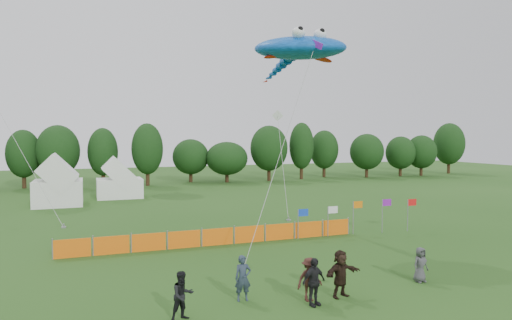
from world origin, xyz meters
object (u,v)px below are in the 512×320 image
object	(u,v)px
spectator_a	(243,278)
spectator_c	(309,279)
spectator_e	(420,265)
spectator_f	(341,274)
barrier_fence	(217,237)
spectator_b	(183,296)
spectator_d	(314,282)
stingray_kite	(298,50)
tent_right	(119,182)
tent_left	(58,184)

from	to	relation	value
spectator_a	spectator_c	world-z (taller)	spectator_a
spectator_e	spectator_f	distance (m)	4.33
barrier_fence	spectator_b	bearing A→B (deg)	-111.94
spectator_a	spectator_d	bearing A→B (deg)	-24.85
spectator_e	spectator_c	bearing A→B (deg)	177.30
spectator_d	spectator_c	bearing A→B (deg)	67.19
stingray_kite	spectator_d	bearing A→B (deg)	-112.58
spectator_d	spectator_f	xyz separation A→B (m)	(1.45, 0.46, 0.03)
barrier_fence	spectator_e	world-z (taller)	spectator_e
spectator_c	tent_right	bearing A→B (deg)	92.58
barrier_fence	spectator_f	xyz separation A→B (m)	(2.29, -10.15, 0.45)
tent_right	barrier_fence	xyz separation A→B (m)	(4.01, -23.83, -1.15)
tent_left	spectator_b	world-z (taller)	tent_left
spectator_e	stingray_kite	world-z (taller)	stingray_kite
tent_right	spectator_b	world-z (taller)	tent_right
tent_left	spectator_d	distance (m)	32.70
tent_left	stingray_kite	world-z (taller)	stingray_kite
spectator_a	spectator_b	size ratio (longest dim) A/B	1.04
spectator_f	stingray_kite	xyz separation A→B (m)	(3.28, 10.91, 11.02)
spectator_e	stingray_kite	xyz separation A→B (m)	(-1.02, 10.49, 11.19)
barrier_fence	tent_right	bearing A→B (deg)	99.56
spectator_d	tent_right	bearing A→B (deg)	83.60
stingray_kite	spectator_b	bearing A→B (deg)	-131.42
tent_right	spectator_a	world-z (taller)	tent_right
tent_right	spectator_f	world-z (taller)	tent_right
spectator_e	stingray_kite	bearing A→B (deg)	89.07
barrier_fence	spectator_e	bearing A→B (deg)	-55.88
tent_left	spectator_c	bearing A→B (deg)	-70.70
spectator_e	spectator_f	size ratio (longest dim) A/B	0.82
tent_right	stingray_kite	xyz separation A→B (m)	(9.58, -23.07, 10.31)
spectator_d	spectator_f	world-z (taller)	spectator_f
spectator_a	spectator_b	world-z (taller)	spectator_a
spectator_b	spectator_f	xyz separation A→B (m)	(6.40, 0.06, 0.09)
spectator_a	spectator_c	size ratio (longest dim) A/B	1.05
tent_right	spectator_e	world-z (taller)	tent_right
spectator_a	spectator_d	world-z (taller)	spectator_d
spectator_a	spectator_c	distance (m)	2.61
barrier_fence	spectator_c	xyz separation A→B (m)	(0.91, -10.10, 0.36)
tent_left	spectator_a	distance (m)	30.64
spectator_c	spectator_d	bearing A→B (deg)	-104.06
tent_right	spectator_d	distance (m)	34.79
spectator_c	stingray_kite	xyz separation A→B (m)	(4.65, 10.87, 11.11)
spectator_b	spectator_d	xyz separation A→B (m)	(4.95, -0.40, 0.05)
spectator_b	spectator_e	distance (m)	10.72
spectator_a	spectator_c	xyz separation A→B (m)	(2.44, -0.92, -0.04)
barrier_fence	spectator_b	xyz separation A→B (m)	(-4.11, -10.21, 0.37)
tent_left	spectator_d	xyz separation A→B (m)	(10.58, -30.93, -1.03)
spectator_f	spectator_c	bearing A→B (deg)	164.97
tent_right	spectator_e	distance (m)	35.20
tent_right	spectator_e	xyz separation A→B (m)	(10.60, -33.55, -0.88)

